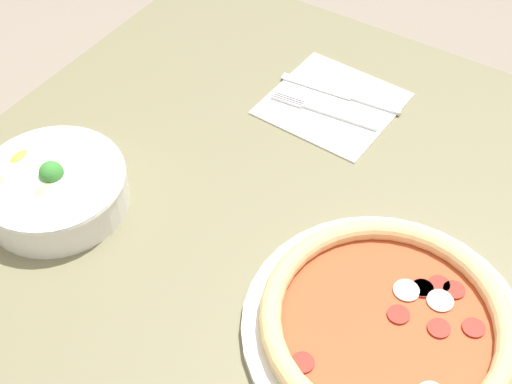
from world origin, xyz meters
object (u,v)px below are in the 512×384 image
at_px(pizza, 386,323).
at_px(knife, 345,95).
at_px(bowl, 53,187).
at_px(fork, 325,112).

xyz_separation_m(pizza, knife, (0.34, 0.23, -0.01)).
bearing_deg(pizza, bowl, 97.00).
relative_size(bowl, knife, 0.98).
bearing_deg(knife, pizza, 118.60).
relative_size(fork, knife, 0.87).
xyz_separation_m(pizza, fork, (0.29, 0.24, -0.01)).
height_order(pizza, fork, pizza).
bearing_deg(bowl, fork, -31.60).
xyz_separation_m(bowl, fork, (0.35, -0.21, -0.03)).
bearing_deg(bowl, knife, -28.94).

